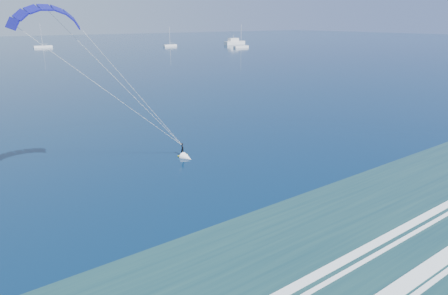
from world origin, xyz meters
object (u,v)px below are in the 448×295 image
Objects in this scene: sailboat_4 at (43,46)px; kitesurfer_rig at (127,90)px; sailboat_5 at (170,45)px; sailboat_6 at (241,47)px; motor_yacht at (234,42)px.

kitesurfer_rig is at bearing -100.77° from sailboat_4.
sailboat_4 is at bearing 151.76° from sailboat_5.
sailboat_6 reaches higher than sailboat_5.
kitesurfer_rig reaches higher than sailboat_6.
motor_yacht is at bearing -9.56° from sailboat_5.
sailboat_6 is at bearing -37.21° from sailboat_4.
sailboat_6 is (27.65, -35.64, 0.01)m from sailboat_5.
motor_yacht is at bearing -21.23° from sailboat_4.
sailboat_4 is at bearing 142.79° from sailboat_6.
sailboat_5 is 45.11m from sailboat_6.
motor_yacht is 118.41m from sailboat_4.
kitesurfer_rig is 202.38m from sailboat_6.
kitesurfer_rig reaches higher than sailboat_5.
kitesurfer_rig is 225.15m from sailboat_4.
kitesurfer_rig is 1.44× the size of sailboat_4.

